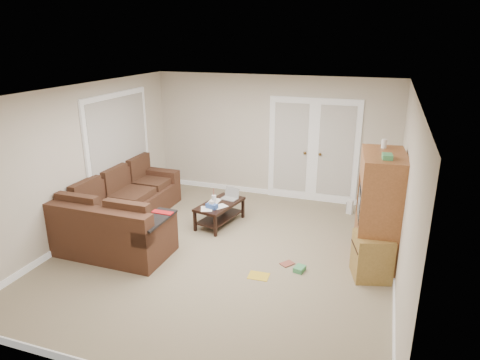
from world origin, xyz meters
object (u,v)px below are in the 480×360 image
at_px(coffee_table, 220,212).
at_px(side_cabinet, 372,253).
at_px(sectional_sofa, 121,214).
at_px(tv_armoire, 379,210).

xyz_separation_m(coffee_table, side_cabinet, (2.64, -0.98, 0.15)).
bearing_deg(coffee_table, sectional_sofa, -137.45).
height_order(sectional_sofa, coffee_table, sectional_sofa).
bearing_deg(sectional_sofa, coffee_table, 31.36).
height_order(tv_armoire, side_cabinet, tv_armoire).
distance_m(sectional_sofa, coffee_table, 1.72).
bearing_deg(side_cabinet, sectional_sofa, 162.97).
bearing_deg(coffee_table, tv_armoire, -0.57).
xyz_separation_m(tv_armoire, side_cabinet, (-0.03, -0.39, -0.48)).
bearing_deg(side_cabinet, tv_armoire, 70.77).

